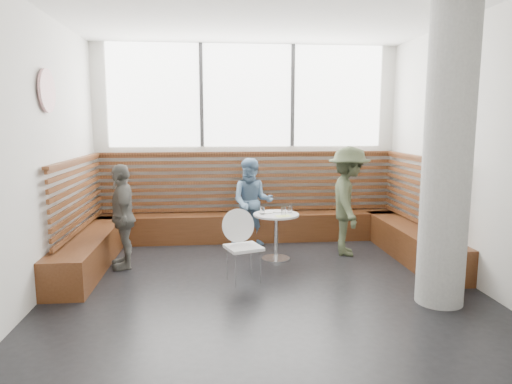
{
  "coord_description": "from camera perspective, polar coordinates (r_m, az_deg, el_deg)",
  "views": [
    {
      "loc": [
        -0.59,
        -5.13,
        1.94
      ],
      "look_at": [
        0.0,
        1.0,
        1.0
      ],
      "focal_mm": 32.0,
      "sensor_mm": 36.0,
      "label": 1
    }
  ],
  "objects": [
    {
      "name": "room",
      "position": [
        5.18,
        1.06,
        4.93
      ],
      "size": [
        5.0,
        5.0,
        3.2
      ],
      "color": "silver",
      "rests_on": "ground"
    },
    {
      "name": "booth",
      "position": [
        7.1,
        -0.6,
        -3.79
      ],
      "size": [
        5.0,
        2.5,
        1.44
      ],
      "color": "#462511",
      "rests_on": "ground"
    },
    {
      "name": "concrete_column",
      "position": [
        5.16,
        22.83,
        4.22
      ],
      "size": [
        0.5,
        0.5,
        3.2
      ],
      "primitive_type": "cylinder",
      "color": "gray",
      "rests_on": "ground"
    },
    {
      "name": "wall_art",
      "position": [
        5.85,
        -24.66,
        11.43
      ],
      "size": [
        0.03,
        0.5,
        0.5
      ],
      "primitive_type": "cylinder",
      "rotation": [
        0.0,
        1.57,
        0.0
      ],
      "color": "white",
      "rests_on": "room"
    },
    {
      "name": "cafe_table",
      "position": [
        6.49,
        2.53,
        -4.37
      ],
      "size": [
        0.65,
        0.65,
        0.66
      ],
      "color": "silver",
      "rests_on": "ground"
    },
    {
      "name": "cafe_chair",
      "position": [
        5.64,
        -1.61,
        -5.95
      ],
      "size": [
        0.42,
        0.41,
        0.88
      ],
      "rotation": [
        0.0,
        0.0,
        0.33
      ],
      "color": "white",
      "rests_on": "ground"
    },
    {
      "name": "adult_man",
      "position": [
        6.83,
        11.47,
        -1.1
      ],
      "size": [
        0.8,
        1.14,
        1.6
      ],
      "primitive_type": "imported",
      "rotation": [
        0.0,
        0.0,
        1.36
      ],
      "color": "#3E462F",
      "rests_on": "ground"
    },
    {
      "name": "child_back",
      "position": [
        7.2,
        -0.48,
        -1.28
      ],
      "size": [
        0.74,
        0.62,
        1.39
      ],
      "primitive_type": "imported",
      "rotation": [
        0.0,
        0.0,
        -0.15
      ],
      "color": "#5F82A5",
      "rests_on": "ground"
    },
    {
      "name": "child_left",
      "position": [
        6.35,
        -16.33,
        -2.92
      ],
      "size": [
        0.51,
        0.88,
        1.4
      ],
      "primitive_type": "imported",
      "rotation": [
        0.0,
        0.0,
        -1.35
      ],
      "color": "#5C5B54",
      "rests_on": "ground"
    },
    {
      "name": "plate_near",
      "position": [
        6.51,
        1.21,
        -2.56
      ],
      "size": [
        0.21,
        0.21,
        0.01
      ],
      "primitive_type": "cylinder",
      "color": "white",
      "rests_on": "cafe_table"
    },
    {
      "name": "plate_far",
      "position": [
        6.59,
        2.69,
        -2.42
      ],
      "size": [
        0.22,
        0.22,
        0.02
      ],
      "primitive_type": "cylinder",
      "color": "white",
      "rests_on": "cafe_table"
    },
    {
      "name": "glass_left",
      "position": [
        6.4,
        0.81,
        -2.34
      ],
      "size": [
        0.07,
        0.07,
        0.1
      ],
      "primitive_type": "cylinder",
      "color": "white",
      "rests_on": "cafe_table"
    },
    {
      "name": "glass_mid",
      "position": [
        6.36,
        3.48,
        -2.38
      ],
      "size": [
        0.07,
        0.07,
        0.11
      ],
      "primitive_type": "cylinder",
      "color": "white",
      "rests_on": "cafe_table"
    },
    {
      "name": "glass_right",
      "position": [
        6.52,
        4.26,
        -2.14
      ],
      "size": [
        0.07,
        0.07,
        0.11
      ],
      "primitive_type": "cylinder",
      "color": "white",
      "rests_on": "cafe_table"
    },
    {
      "name": "menu_card",
      "position": [
        6.29,
        3.43,
        -3.02
      ],
      "size": [
        0.23,
        0.18,
        0.0
      ],
      "primitive_type": "cube",
      "rotation": [
        0.0,
        0.0,
        0.22
      ],
      "color": "#A5C64C",
      "rests_on": "cafe_table"
    }
  ]
}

